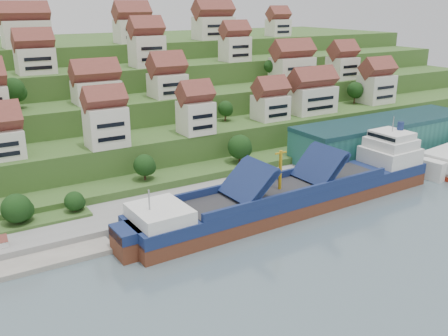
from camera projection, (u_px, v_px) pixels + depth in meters
ground at (276, 216)px, 108.95m from camera, size 300.00×300.00×0.00m
quay at (303, 176)px, 130.59m from camera, size 180.00×14.00×2.20m
hillside at (113, 95)px, 189.56m from camera, size 260.00×128.00×31.00m
hillside_village at (145, 74)px, 147.87m from camera, size 158.15×62.21×28.22m
hillside_trees at (142, 133)px, 126.80m from camera, size 141.43×60.03×27.90m
warehouse at (384, 136)px, 146.00m from camera, size 60.00×15.00×10.00m
flagpole at (311, 161)px, 123.77m from camera, size 1.28×0.16×8.00m
cargo_ship at (300, 194)px, 112.92m from camera, size 78.18×14.60×17.26m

